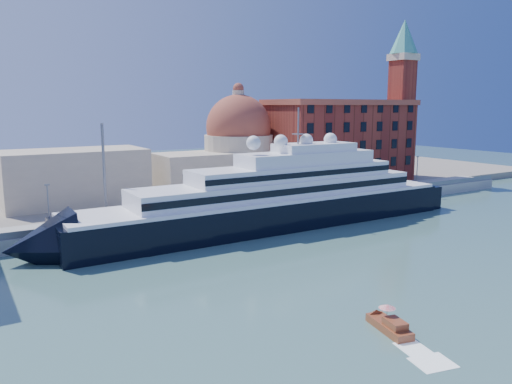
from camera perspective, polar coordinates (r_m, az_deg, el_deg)
ground at (r=74.89m, az=5.60°, el=-8.48°), size 400.00×400.00×0.00m
quay at (r=102.68m, az=-5.96°, el=-2.75°), size 180.00×10.00×2.50m
land at (r=140.17m, az=-13.29°, el=0.30°), size 260.00×72.00×2.00m
quay_fence at (r=98.34m, az=-4.84°, el=-2.18°), size 180.00×0.10×1.20m
superyacht at (r=95.78m, az=0.56°, el=-1.51°), size 90.69×12.57×27.10m
water_taxi at (r=56.01m, az=15.08°, el=-14.48°), size 3.32×6.38×2.89m
warehouse at (r=144.71m, az=9.63°, el=5.81°), size 43.00×19.00×23.25m
campanile at (r=161.35m, az=16.33°, el=11.27°), size 8.40×8.40×47.00m
church at (r=125.12m, az=-8.15°, el=3.93°), size 66.00×18.00×25.50m
lamp_posts at (r=94.80m, az=-12.50°, el=1.31°), size 120.80×2.40×18.00m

